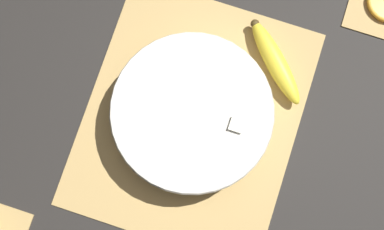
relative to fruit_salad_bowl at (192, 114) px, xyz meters
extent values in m
plane|color=black|center=(0.00, 0.00, -0.05)|extent=(6.00, 6.00, 0.00)
cube|color=tan|center=(0.00, 0.00, -0.04)|extent=(0.47, 0.40, 0.01)
cube|color=#3D2D19|center=(-0.18, 0.00, -0.04)|extent=(0.01, 0.39, 0.00)
cube|color=#3D2D19|center=(-0.12, 0.00, -0.04)|extent=(0.01, 0.39, 0.00)
cube|color=#3D2D19|center=(-0.06, 0.00, -0.04)|extent=(0.01, 0.39, 0.00)
cube|color=#3D2D19|center=(0.00, 0.00, -0.04)|extent=(0.01, 0.39, 0.00)
cube|color=#3D2D19|center=(0.06, 0.00, -0.04)|extent=(0.01, 0.39, 0.00)
cube|color=#3D2D19|center=(0.12, 0.00, -0.04)|extent=(0.01, 0.39, 0.00)
cube|color=#3D2D19|center=(0.18, 0.00, -0.04)|extent=(0.01, 0.39, 0.00)
cube|color=#3D2D19|center=(-0.30, 0.30, -0.04)|extent=(0.00, 0.14, 0.00)
cylinder|color=silver|center=(0.00, 0.00, 0.00)|extent=(0.29, 0.29, 0.07)
torus|color=silver|center=(0.00, 0.00, 0.03)|extent=(0.30, 0.30, 0.01)
cylinder|color=#F4EABC|center=(0.10, 0.04, 0.01)|extent=(0.03, 0.03, 0.01)
cylinder|color=#F4EABC|center=(0.05, -0.06, 0.00)|extent=(0.03, 0.03, 0.01)
cylinder|color=#F4EABC|center=(-0.03, 0.03, -0.01)|extent=(0.02, 0.02, 0.01)
cylinder|color=#F4EABC|center=(-0.05, 0.11, -0.02)|extent=(0.03, 0.03, 0.01)
cylinder|color=#F4EABC|center=(0.09, 0.01, 0.00)|extent=(0.02, 0.02, 0.01)
cylinder|color=#F4EABC|center=(0.02, 0.11, 0.01)|extent=(0.03, 0.03, 0.01)
cylinder|color=#F4EABC|center=(0.03, -0.07, 0.02)|extent=(0.03, 0.03, 0.01)
cylinder|color=#F4EABC|center=(-0.11, 0.00, 0.00)|extent=(0.03, 0.03, 0.01)
cylinder|color=#F4EABC|center=(0.08, -0.07, -0.03)|extent=(0.03, 0.03, 0.01)
cylinder|color=#F4EABC|center=(-0.05, 0.02, -0.03)|extent=(0.03, 0.03, 0.01)
cylinder|color=#F4EABC|center=(-0.08, -0.04, 0.02)|extent=(0.03, 0.03, 0.01)
cube|color=white|center=(-0.09, -0.02, -0.03)|extent=(0.02, 0.02, 0.02)
cube|color=white|center=(-0.05, -0.11, 0.01)|extent=(0.02, 0.02, 0.02)
cube|color=white|center=(0.07, 0.06, -0.02)|extent=(0.03, 0.03, 0.03)
cube|color=white|center=(0.07, -0.02, 0.00)|extent=(0.03, 0.03, 0.03)
cube|color=white|center=(-0.03, -0.07, 0.02)|extent=(0.03, 0.03, 0.03)
cube|color=white|center=(0.05, 0.00, -0.03)|extent=(0.02, 0.02, 0.02)
cube|color=white|center=(0.00, -0.05, 0.00)|extent=(0.02, 0.02, 0.02)
cube|color=white|center=(-0.08, 0.05, 0.01)|extent=(0.03, 0.03, 0.03)
cube|color=white|center=(0.00, 0.00, -0.02)|extent=(0.03, 0.03, 0.03)
cube|color=white|center=(0.00, 0.08, 0.03)|extent=(0.02, 0.02, 0.02)
cube|color=white|center=(-0.01, 0.09, -0.01)|extent=(0.03, 0.03, 0.03)
cube|color=white|center=(-0.05, 0.09, 0.01)|extent=(0.03, 0.03, 0.03)
cube|color=white|center=(0.02, -0.03, -0.02)|extent=(0.03, 0.03, 0.03)
ellipsoid|color=orange|center=(-0.07, 0.08, -0.02)|extent=(0.03, 0.02, 0.01)
ellipsoid|color=#B2231E|center=(-0.02, 0.00, -0.01)|extent=(0.03, 0.02, 0.01)
ellipsoid|color=orange|center=(0.11, -0.03, 0.00)|extent=(0.03, 0.02, 0.01)
ellipsoid|color=orange|center=(0.02, 0.09, -0.02)|extent=(0.03, 0.01, 0.01)
ellipsoid|color=orange|center=(-0.05, 0.00, 0.00)|extent=(0.03, 0.02, 0.02)
ellipsoid|color=orange|center=(0.03, 0.06, -0.02)|extent=(0.03, 0.02, 0.01)
ellipsoid|color=yellow|center=(-0.15, 0.12, -0.02)|extent=(0.16, 0.15, 0.04)
sphere|color=#473819|center=(-0.21, 0.06, -0.02)|extent=(0.02, 0.02, 0.02)
camera|label=1|loc=(0.15, 0.05, 0.96)|focal=50.00mm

